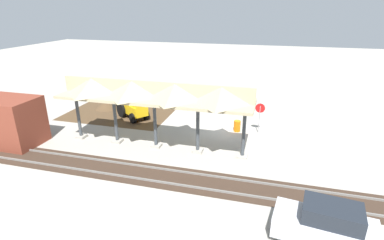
# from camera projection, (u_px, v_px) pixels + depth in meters

# --- Properties ---
(ground_plane) EXTENTS (120.00, 120.00, 0.00)m
(ground_plane) POSITION_uv_depth(u_px,v_px,m) (225.00, 129.00, 25.22)
(ground_plane) COLOR #9E998E
(dirt_work_zone) EXTENTS (9.89, 7.00, 0.01)m
(dirt_work_zone) POSITION_uv_depth(u_px,v_px,m) (120.00, 113.00, 29.04)
(dirt_work_zone) COLOR #4C3823
(dirt_work_zone) RESTS_ON ground
(platform_canopy) EXTENTS (13.76, 3.20, 4.90)m
(platform_canopy) POSITION_uv_depth(u_px,v_px,m) (154.00, 92.00, 20.48)
(platform_canopy) COLOR #9E998E
(platform_canopy) RESTS_ON ground
(rail_tracks) EXTENTS (60.00, 2.58, 0.15)m
(rail_tracks) POSITION_uv_depth(u_px,v_px,m) (201.00, 182.00, 17.52)
(rail_tracks) COLOR slate
(rail_tracks) RESTS_ON ground
(stop_sign) EXTENTS (0.76, 0.06, 2.51)m
(stop_sign) POSITION_uv_depth(u_px,v_px,m) (260.00, 112.00, 23.75)
(stop_sign) COLOR gray
(stop_sign) RESTS_ON ground
(backhoe) EXTENTS (4.87, 3.99, 2.82)m
(backhoe) POSITION_uv_depth(u_px,v_px,m) (132.00, 105.00, 27.31)
(backhoe) COLOR #EAB214
(backhoe) RESTS_ON ground
(dirt_mound) EXTENTS (5.11, 5.11, 1.64)m
(dirt_mound) POSITION_uv_depth(u_px,v_px,m) (107.00, 108.00, 30.43)
(dirt_mound) COLOR #4C3823
(dirt_mound) RESTS_ON ground
(brick_utility_building) EXTENTS (4.12, 2.98, 3.51)m
(brick_utility_building) POSITION_uv_depth(u_px,v_px,m) (10.00, 122.00, 21.92)
(brick_utility_building) COLOR brown
(brick_utility_building) RESTS_ON ground
(distant_parked_car) EXTENTS (4.40, 2.31, 1.98)m
(distant_parked_car) POSITION_uv_depth(u_px,v_px,m) (326.00, 225.00, 12.69)
(distant_parked_car) COLOR #B7B7BC
(distant_parked_car) RESTS_ON ground
(traffic_barrel) EXTENTS (0.56, 0.56, 0.90)m
(traffic_barrel) POSITION_uv_depth(u_px,v_px,m) (237.00, 126.00, 24.58)
(traffic_barrel) COLOR orange
(traffic_barrel) RESTS_ON ground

